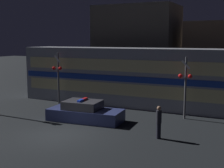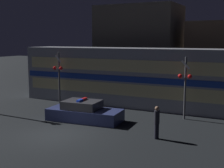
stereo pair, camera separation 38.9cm
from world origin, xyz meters
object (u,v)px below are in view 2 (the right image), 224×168
object	(u,v)px
police_car	(84,112)
pedestrian	(157,122)
crossing_signal_near	(185,83)
train	(134,77)

from	to	relation	value
police_car	pedestrian	bearing A→B (deg)	-20.16
police_car	pedestrian	world-z (taller)	pedestrian
police_car	crossing_signal_near	bearing A→B (deg)	24.73
train	pedestrian	bearing A→B (deg)	-58.91
train	crossing_signal_near	xyz separation A→B (m)	(4.58, -2.60, 0.11)
police_car	crossing_signal_near	distance (m)	6.60
pedestrian	police_car	bearing A→B (deg)	165.16
police_car	pedestrian	xyz separation A→B (m)	(5.24, -1.39, 0.36)
police_car	pedestrian	size ratio (longest dim) A/B	2.83
train	police_car	distance (m)	6.09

